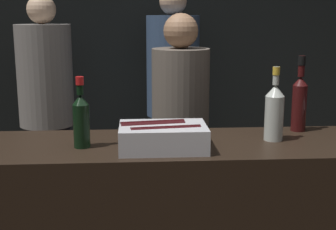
{
  "coord_description": "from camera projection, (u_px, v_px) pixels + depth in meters",
  "views": [
    {
      "loc": [
        -0.13,
        -1.71,
        1.65
      ],
      "look_at": [
        0.0,
        0.29,
        1.22
      ],
      "focal_mm": 50.0,
      "sensor_mm": 36.0,
      "label": 1
    }
  ],
  "objects": [
    {
      "name": "wall_back_chalkboard",
      "position": [
        153.0,
        44.0,
        4.01
      ],
      "size": [
        6.4,
        0.06,
        2.8
      ],
      "color": "black",
      "rests_on": "ground_plane"
    },
    {
      "name": "ice_bin_with_bottles",
      "position": [
        162.0,
        136.0,
        1.95
      ],
      "size": [
        0.36,
        0.25,
        0.11
      ],
      "color": "silver",
      "rests_on": "bar_counter"
    },
    {
      "name": "red_wine_bottle_black_foil",
      "position": [
        299.0,
        100.0,
        2.23
      ],
      "size": [
        0.07,
        0.07,
        0.36
      ],
      "color": "#380F0F",
      "rests_on": "bar_counter"
    },
    {
      "name": "rose_wine_bottle",
      "position": [
        274.0,
        111.0,
        2.07
      ],
      "size": [
        0.08,
        0.08,
        0.33
      ],
      "color": "#B2B7AD",
      "rests_on": "bar_counter"
    },
    {
      "name": "red_wine_bottle_burgundy",
      "position": [
        81.0,
        118.0,
        1.96
      ],
      "size": [
        0.07,
        0.07,
        0.3
      ],
      "color": "black",
      "rests_on": "bar_counter"
    },
    {
      "name": "person_in_hoodie",
      "position": [
        47.0,
        103.0,
        3.52
      ],
      "size": [
        0.41,
        0.41,
        1.79
      ],
      "rotation": [
        0.0,
        0.0,
        -1.63
      ],
      "color": "black",
      "rests_on": "ground_plane"
    },
    {
      "name": "person_blond_tee",
      "position": [
        180.0,
        133.0,
        2.92
      ],
      "size": [
        0.35,
        0.35,
        1.66
      ],
      "rotation": [
        0.0,
        0.0,
        2.93
      ],
      "color": "black",
      "rests_on": "ground_plane"
    },
    {
      "name": "person_grey_polo",
      "position": [
        173.0,
        94.0,
        3.69
      ],
      "size": [
        0.41,
        0.41,
        1.85
      ],
      "rotation": [
        0.0,
        0.0,
        -0.68
      ],
      "color": "black",
      "rests_on": "ground_plane"
    }
  ]
}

